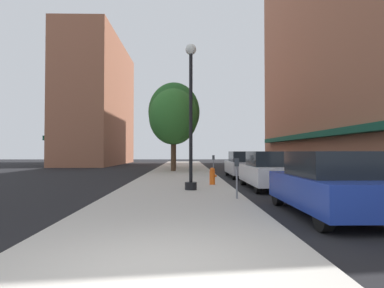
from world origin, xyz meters
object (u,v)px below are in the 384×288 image
parking_meter_near (213,163)px  parking_meter_far (237,173)px  tree_near (173,117)px  car_white (267,171)px  lamppost (191,113)px  car_blue (327,184)px  car_silver (243,165)px  tree_mid (174,112)px  fire_hydrant (212,176)px

parking_meter_near → parking_meter_far: bearing=-90.0°
tree_near → car_white: tree_near is taller
lamppost → parking_meter_far: lamppost is taller
car_blue → lamppost: bearing=127.3°
lamppost → car_white: (3.42, 1.22, -2.39)m
parking_meter_far → car_silver: car_silver is taller
lamppost → parking_meter_far: (1.47, -2.42, -2.25)m
lamppost → parking_meter_far: size_ratio=4.50×
tree_mid → car_white: bearing=-73.5°
lamppost → fire_hydrant: 3.48m
parking_meter_near → tree_near: (-2.67, 5.77, 3.45)m
fire_hydrant → tree_mid: size_ratio=0.10×
lamppost → car_silver: (3.42, 7.32, -2.39)m
lamppost → tree_mid: (-1.36, 17.35, 2.22)m
parking_meter_near → car_silver: car_silver is taller
car_white → fire_hydrant: bearing=165.0°
parking_meter_far → car_blue: size_ratio=0.30×
lamppost → car_white: bearing=19.7°
tree_mid → car_silver: size_ratio=1.89×
car_blue → car_white: bearing=91.0°
lamppost → car_blue: 6.24m
parking_meter_near → tree_mid: size_ratio=0.16×
car_white → parking_meter_near: bearing=112.6°
parking_meter_far → tree_near: bearing=100.4°
parking_meter_far → car_white: bearing=61.8°
tree_mid → fire_hydrant: bearing=-81.2°
tree_near → car_blue: (4.62, -16.82, -3.59)m
parking_meter_far → fire_hydrant: bearing=95.7°
tree_near → fire_hydrant: bearing=-77.7°
car_white → car_silver: bearing=92.0°
parking_meter_near → car_white: size_ratio=0.30×
tree_near → tree_mid: bearing=91.7°
parking_meter_near → tree_mid: tree_mid is taller
parking_meter_far → tree_near: tree_near is taller
car_silver → lamppost: bearing=-116.1°
fire_hydrant → car_silver: 5.87m
tree_mid → car_white: tree_mid is taller
parking_meter_near → parking_meter_far: same height
car_blue → car_silver: (0.00, 11.96, 0.00)m
tree_near → tree_mid: tree_mid is taller
car_blue → fire_hydrant: bearing=110.9°
parking_meter_near → car_white: (1.95, -5.18, -0.14)m
car_blue → car_silver: 11.96m
lamppost → tree_mid: size_ratio=0.73×
parking_meter_far → car_blue: car_blue is taller
car_blue → car_white: 5.87m
car_silver → car_white: bearing=-91.0°
fire_hydrant → tree_near: size_ratio=0.12×
car_white → car_silver: size_ratio=1.00×
tree_mid → parking_meter_far: bearing=-81.9°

